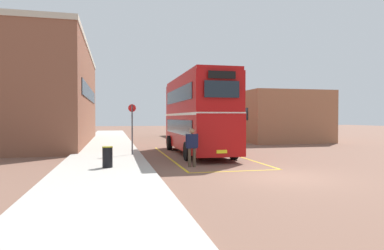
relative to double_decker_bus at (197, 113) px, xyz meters
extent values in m
plane|color=brown|center=(1.04, 5.92, -2.51)|extent=(135.60, 135.60, 0.00)
cube|color=#B2ADA3|center=(-5.46, 8.32, -2.44)|extent=(4.00, 57.60, 0.14)
cube|color=brown|center=(-10.06, 10.78, 1.44)|extent=(5.98, 20.60, 7.90)
cube|color=#232D38|center=(-7.03, 10.78, 1.83)|extent=(0.06, 15.65, 1.10)
cube|color=#BCB29E|center=(-10.06, 10.78, 5.57)|extent=(6.10, 20.72, 0.36)
cube|color=#9E6647|center=(10.33, 14.02, -0.17)|extent=(7.59, 16.89, 4.69)
cube|color=#232D38|center=(6.51, 14.02, 0.07)|extent=(0.06, 12.84, 1.10)
cylinder|color=black|center=(-1.25, 3.04, -2.01)|extent=(0.29, 1.00, 1.00)
cylinder|color=black|center=(1.30, 3.01, -2.01)|extent=(0.29, 1.00, 1.00)
cylinder|color=black|center=(-1.30, -3.01, -2.01)|extent=(0.29, 1.00, 1.00)
cylinder|color=black|center=(1.25, -3.04, -2.01)|extent=(0.29, 1.00, 1.00)
cube|color=#A80F0F|center=(0.00, 0.00, -1.11)|extent=(2.56, 9.78, 2.10)
cube|color=#A80F0F|center=(0.00, 0.00, 0.99)|extent=(2.56, 9.58, 2.10)
cube|color=#A80F0F|center=(0.00, 0.00, 2.14)|extent=(2.46, 9.48, 0.20)
cube|color=white|center=(0.00, 0.00, -0.06)|extent=(2.59, 9.68, 0.14)
cube|color=#19232D|center=(-1.26, 0.01, -0.81)|extent=(0.10, 8.00, 0.84)
cube|color=#19232D|center=(-1.26, 0.01, 1.09)|extent=(0.10, 8.00, 0.84)
cube|color=#19232D|center=(1.26, -0.01, -0.81)|extent=(0.10, 8.00, 0.84)
cube|color=#19232D|center=(1.26, -0.01, 1.09)|extent=(0.10, 8.00, 0.84)
cube|color=#19232D|center=(-0.05, -4.90, 1.09)|extent=(1.73, 0.06, 0.80)
cube|color=black|center=(-0.05, -4.90, 1.77)|extent=(1.36, 0.05, 0.36)
cube|color=#19232D|center=(0.05, 4.90, -0.71)|extent=(1.98, 0.06, 1.00)
cube|color=yellow|center=(-0.05, -4.90, -1.88)|extent=(0.52, 0.03, 0.16)
cylinder|color=black|center=(2.20, 21.26, -2.05)|extent=(0.26, 0.92, 0.92)
cylinder|color=black|center=(4.69, 21.26, -2.05)|extent=(0.26, 0.92, 0.92)
cylinder|color=black|center=(2.20, 15.98, -2.05)|extent=(0.26, 0.92, 0.92)
cylinder|color=black|center=(4.69, 15.98, -2.05)|extent=(0.26, 0.92, 0.92)
cube|color=#1E512D|center=(3.45, 18.62, -0.91)|extent=(2.42, 8.80, 2.60)
cube|color=silver|center=(3.45, 18.62, 0.45)|extent=(2.27, 8.45, 0.12)
cube|color=#19232D|center=(2.22, 18.62, -0.56)|extent=(0.04, 7.04, 0.96)
cube|color=#19232D|center=(4.67, 18.62, -0.56)|extent=(0.04, 7.04, 0.96)
cube|color=#19232D|center=(3.44, 23.04, -0.61)|extent=(1.93, 0.04, 1.10)
cylinder|color=#473828|center=(-1.47, -5.21, -2.08)|extent=(0.14, 0.14, 0.85)
cylinder|color=#473828|center=(-1.69, -5.21, -2.08)|extent=(0.14, 0.14, 0.85)
cube|color=#141938|center=(-1.58, -5.21, -1.34)|extent=(0.50, 0.22, 0.64)
cylinder|color=#141938|center=(-1.33, -5.21, -1.30)|extent=(0.09, 0.09, 0.61)
cylinder|color=#141938|center=(-1.83, -5.21, -1.30)|extent=(0.09, 0.09, 0.61)
sphere|color=#8C6647|center=(-1.58, -5.23, -0.87)|extent=(0.23, 0.23, 0.23)
cylinder|color=black|center=(-5.31, -5.48, -1.95)|extent=(0.42, 0.42, 0.85)
cylinder|color=olive|center=(-5.31, -5.48, -1.50)|extent=(0.45, 0.45, 0.04)
cylinder|color=#4C4C51|center=(-4.01, -0.57, -0.95)|extent=(0.08, 0.08, 2.84)
cylinder|color=red|center=(-4.01, -0.57, 0.29)|extent=(0.44, 0.05, 0.44)
cube|color=gold|center=(-2.04, -0.96, -2.51)|extent=(0.23, 11.75, 0.01)
cube|color=gold|center=(2.04, -0.99, -2.51)|extent=(0.23, 11.75, 0.01)
cube|color=gold|center=(-0.05, -6.85, -2.51)|extent=(4.19, 0.16, 0.01)
camera|label=1|loc=(-5.10, -20.10, -0.27)|focal=31.50mm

